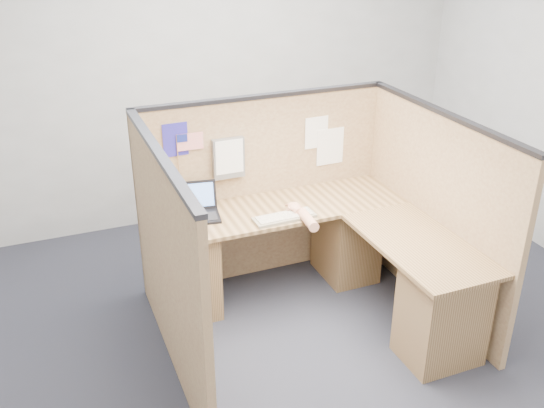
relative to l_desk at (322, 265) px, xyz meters
name	(u,v)px	position (x,y,z in m)	size (l,w,h in m)	color
floor	(315,335)	(-0.18, -0.29, -0.39)	(5.00, 5.00, 0.00)	#20222D
wall_back	(215,75)	(-0.18, 1.96, 1.01)	(5.00, 5.00, 0.00)	#A8AAAD
cubicle_partitions	(293,216)	(-0.18, 0.14, 0.38)	(2.06, 1.83, 1.53)	brown
l_desk	(322,265)	(0.00, 0.00, 0.00)	(1.95, 1.75, 0.73)	brown
laptop	(196,208)	(-0.81, 0.50, 0.39)	(0.35, 0.35, 0.23)	black
keyboard	(284,217)	(-0.23, 0.19, 0.35)	(0.47, 0.17, 0.03)	gray
mouse	(294,210)	(-0.12, 0.26, 0.36)	(0.11, 0.07, 0.05)	silver
hand_forearm	(303,215)	(-0.11, 0.12, 0.38)	(0.12, 0.41, 0.09)	tan
blue_poster	(175,140)	(-0.89, 0.68, 0.88)	(0.19, 0.00, 0.25)	#251F92
american_flag	(187,144)	(-0.80, 0.67, 0.84)	(0.20, 0.01, 0.35)	olive
file_holder	(229,158)	(-0.49, 0.66, 0.69)	(0.25, 0.05, 0.32)	slate
paper_left	(316,133)	(0.26, 0.68, 0.79)	(0.20, 0.00, 0.26)	white
paper_right	(330,147)	(0.39, 0.68, 0.65)	(0.24, 0.00, 0.31)	white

